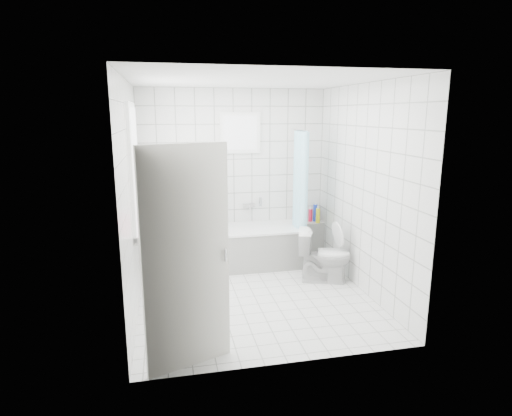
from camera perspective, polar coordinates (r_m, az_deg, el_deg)
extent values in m
plane|color=white|center=(5.46, -0.23, -11.66)|extent=(3.00, 3.00, 0.00)
plane|color=white|center=(4.99, -0.25, 16.69)|extent=(3.00, 3.00, 0.00)
cube|color=white|center=(6.52, -2.97, 4.25)|extent=(2.80, 0.02, 2.60)
cube|color=white|center=(3.65, 4.63, -2.39)|extent=(2.80, 0.02, 2.60)
cube|color=white|center=(4.98, -16.22, 1.17)|extent=(0.02, 3.00, 2.60)
cube|color=white|center=(5.53, 14.13, 2.38)|extent=(0.02, 3.00, 2.60)
cube|color=white|center=(5.22, -15.71, 5.05)|extent=(0.01, 0.90, 1.40)
cube|color=white|center=(6.44, -2.07, 9.96)|extent=(0.50, 0.01, 0.50)
cube|color=white|center=(5.36, -14.76, -2.78)|extent=(0.18, 1.02, 0.08)
cube|color=silver|center=(3.75, -9.20, -6.92)|extent=(0.76, 0.32, 2.00)
cube|color=white|center=(6.42, -1.27, -5.29)|extent=(1.66, 0.75, 0.55)
cube|color=white|center=(6.33, -1.28, -2.79)|extent=(1.68, 0.77, 0.03)
cube|color=white|center=(6.14, -9.55, -1.68)|extent=(0.15, 0.85, 1.50)
cube|color=white|center=(6.94, 7.59, -4.01)|extent=(0.40, 0.24, 0.55)
imported|color=white|center=(5.88, 9.10, -6.29)|extent=(0.79, 0.60, 0.72)
cylinder|color=silver|center=(6.28, 5.84, 10.30)|extent=(0.02, 0.80, 0.02)
cube|color=silver|center=(6.60, -0.99, 0.40)|extent=(0.18, 0.06, 0.06)
imported|color=#CD669F|center=(5.63, -14.61, -0.63)|extent=(0.11, 0.11, 0.19)
imported|color=white|center=(5.41, -14.73, -0.64)|extent=(0.11, 0.11, 0.29)
imported|color=#FF6390|center=(4.97, -14.93, -1.71)|extent=(0.14, 0.14, 0.30)
cylinder|color=blue|center=(6.87, 7.90, -0.65)|extent=(0.06, 0.06, 0.27)
cylinder|color=yellow|center=(6.78, 8.26, -1.02)|extent=(0.06, 0.06, 0.23)
cylinder|color=red|center=(6.86, 7.27, -0.96)|extent=(0.06, 0.06, 0.20)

